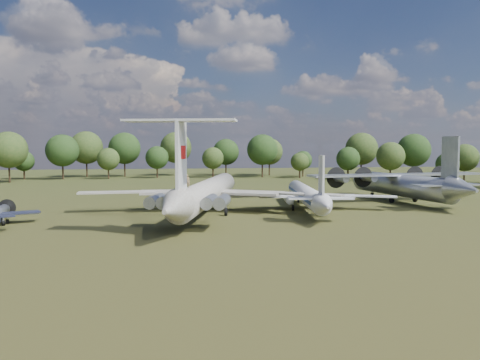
{
  "coord_description": "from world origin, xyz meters",
  "views": [
    {
      "loc": [
        -2.77,
        -69.42,
        9.89
      ],
      "look_at": [
        8.46,
        -0.43,
        5.0
      ],
      "focal_mm": 35.0,
      "sensor_mm": 36.0,
      "label": 1
    }
  ],
  "objects": [
    {
      "name": "il62_airliner",
      "position": [
        3.64,
        -0.2,
        2.54
      ],
      "size": [
        51.88,
        60.3,
        5.07
      ],
      "primitive_type": null,
      "rotation": [
        0.0,
        0.0,
        -0.26
      ],
      "color": "silver",
      "rests_on": "ground"
    },
    {
      "name": "ground",
      "position": [
        0.0,
        0.0,
        0.0
      ],
      "size": [
        300.0,
        300.0,
        0.0
      ],
      "primitive_type": "plane",
      "color": "#213C14",
      "rests_on": "ground"
    },
    {
      "name": "tu104_jet",
      "position": [
        19.4,
        1.41,
        1.88
      ],
      "size": [
        33.62,
        41.43,
        3.75
      ],
      "primitive_type": null,
      "rotation": [
        0.0,
        0.0,
        -0.16
      ],
      "color": "white",
      "rests_on": "ground"
    },
    {
      "name": "person_on_il62",
      "position": [
        -0.06,
        -13.91,
        5.87
      ],
      "size": [
        0.65,
        0.5,
        1.6
      ],
      "primitive_type": "imported",
      "rotation": [
        0.0,
        0.0,
        2.93
      ],
      "color": "#9B7A4F",
      "rests_on": "il62_airliner"
    },
    {
      "name": "an12_transport",
      "position": [
        39.56,
        9.34,
        2.52
      ],
      "size": [
        38.42,
        41.97,
        5.04
      ],
      "primitive_type": null,
      "rotation": [
        0.0,
        0.0,
        0.11
      ],
      "color": "#94969B",
      "rests_on": "ground"
    }
  ]
}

